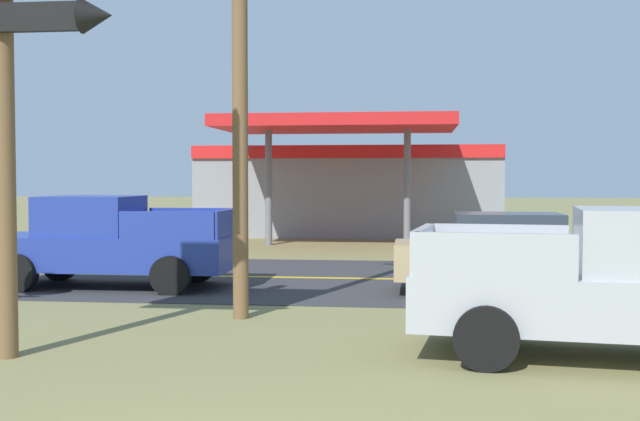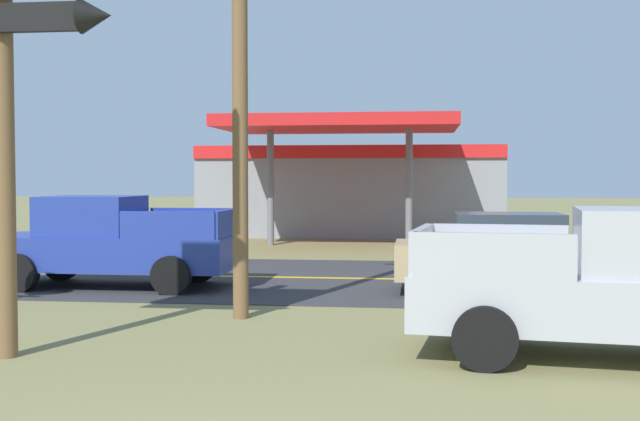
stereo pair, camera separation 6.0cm
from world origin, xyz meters
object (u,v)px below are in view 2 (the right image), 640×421
Objects in this scene: pickup_blue_on_road at (109,243)px; car_tan_near_lane at (502,253)px; gas_station at (353,188)px; pickup_silver_parked_on_lawn at (622,286)px; utility_pole at (240,9)px.

car_tan_near_lane is (8.25, 0.00, -0.13)m from pickup_blue_on_road.
pickup_silver_parked_on_lawn is (5.32, -22.35, -0.98)m from gas_station.
gas_station is at bearing 76.97° from pickup_blue_on_road.
pickup_blue_on_road reaches higher than car_tan_near_lane.
pickup_blue_on_road is at bearing 137.48° from utility_pole.
pickup_blue_on_road is at bearing -103.03° from gas_station.
gas_station is 17.22m from car_tan_near_lane.
utility_pole reaches higher than pickup_blue_on_road.
pickup_silver_parked_on_lawn is at bearing -80.87° from car_tan_near_lane.
pickup_silver_parked_on_lawn is at bearing -76.60° from gas_station.
utility_pole reaches higher than pickup_silver_parked_on_lawn.
pickup_blue_on_road is (-3.84, -16.61, -0.98)m from gas_station.
pickup_silver_parked_on_lawn is at bearing -23.50° from utility_pole.
gas_station reaches higher than pickup_silver_parked_on_lawn.
utility_pole is 1.78× the size of pickup_silver_parked_on_lawn.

